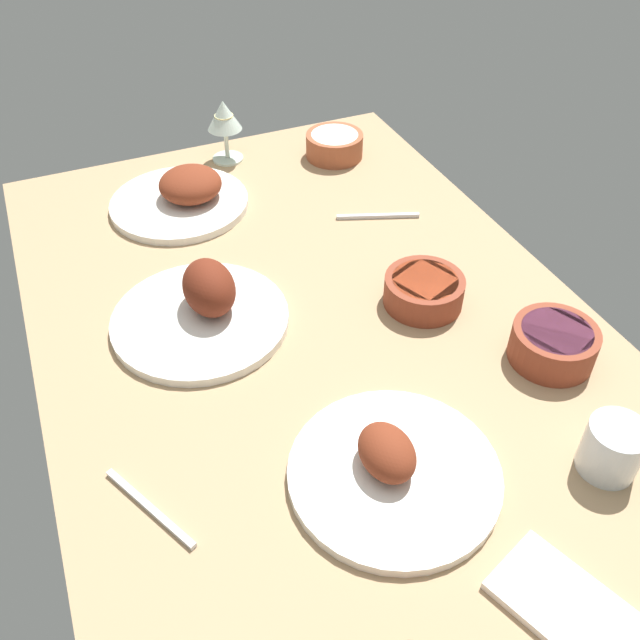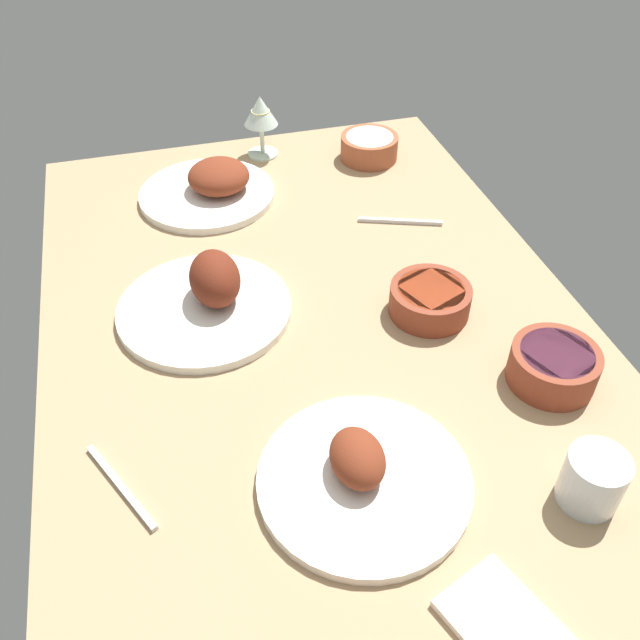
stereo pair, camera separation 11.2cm
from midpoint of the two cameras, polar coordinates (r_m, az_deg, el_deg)
name	(u,v)px [view 1 (the left image)]	position (r cm, az deg, el deg)	size (l,w,h in cm)	color
dining_table	(320,338)	(114.60, -2.79, -1.62)	(140.00, 90.00, 4.00)	tan
plate_far_side	(204,307)	(115.80, -12.44, 0.92)	(29.55, 29.55, 10.13)	white
plate_center_main	(392,469)	(92.50, 2.56, -12.50)	(28.55, 28.55, 7.22)	white
plate_near_viewer	(184,195)	(146.02, -13.46, 10.05)	(28.25, 28.25, 7.69)	white
bowl_cream	(334,144)	(160.11, -0.84, 14.39)	(12.96, 12.96, 5.46)	#A35133
bowl_sauce	(424,290)	(117.02, 5.98, 2.41)	(13.68, 13.68, 5.18)	brown
bowl_onions	(554,343)	(110.36, 16.23, -2.00)	(13.32, 13.32, 5.93)	brown
wine_glass	(224,118)	(157.97, -10.12, 16.18)	(7.60, 7.60, 14.00)	silver
water_tumbler	(612,448)	(97.24, 20.22, -10.20)	(7.92, 7.92, 7.95)	silver
folded_napkin	(577,615)	(86.85, 17.04, -22.74)	(19.28, 10.05, 1.20)	white
fork_loose	(378,216)	(139.38, 2.56, 8.58)	(16.76, 0.90, 0.80)	silver
spoon_loose	(150,508)	(94.60, -17.48, -14.92)	(17.00, 0.90, 0.80)	silver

